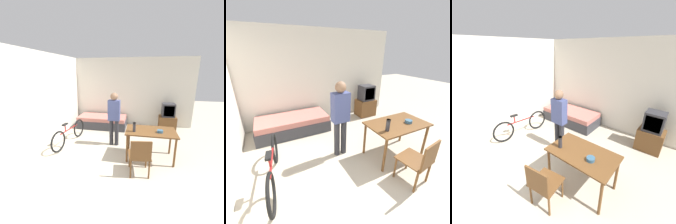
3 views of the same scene
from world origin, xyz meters
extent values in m
cube|color=silver|center=(0.00, 3.89, 1.35)|extent=(5.19, 0.06, 2.70)
cube|color=#333338|center=(-0.87, 3.34, 0.16)|extent=(1.90, 0.88, 0.32)
cube|color=#B76B60|center=(-0.87, 3.34, 0.39)|extent=(1.84, 0.85, 0.14)
cube|color=brown|center=(1.61, 3.43, 0.28)|extent=(0.60, 0.48, 0.56)
cube|color=#2D2D33|center=(1.61, 3.43, 0.80)|extent=(0.44, 0.40, 0.49)
cube|color=black|center=(1.61, 3.23, 0.80)|extent=(0.36, 0.01, 0.38)
cube|color=brown|center=(0.88, 1.39, 0.74)|extent=(1.22, 0.73, 0.03)
cylinder|color=brown|center=(0.33, 1.08, 0.36)|extent=(0.05, 0.05, 0.72)
cylinder|color=brown|center=(1.43, 1.08, 0.36)|extent=(0.05, 0.05, 0.72)
cylinder|color=brown|center=(0.33, 1.69, 0.36)|extent=(0.05, 0.05, 0.72)
cylinder|color=brown|center=(1.43, 1.69, 0.36)|extent=(0.05, 0.05, 0.72)
cube|color=brown|center=(0.63, 0.72, 0.43)|extent=(0.52, 0.52, 0.02)
cube|color=brown|center=(0.66, 0.51, 0.65)|extent=(0.42, 0.09, 0.41)
cylinder|color=brown|center=(0.79, 0.94, 0.21)|extent=(0.04, 0.04, 0.42)
cylinder|color=brown|center=(0.41, 0.89, 0.21)|extent=(0.04, 0.04, 0.42)
cylinder|color=brown|center=(0.84, 0.56, 0.21)|extent=(0.04, 0.04, 0.42)
cylinder|color=brown|center=(0.47, 0.51, 0.21)|extent=(0.04, 0.04, 0.42)
torus|color=black|center=(-1.43, 2.28, 0.30)|extent=(0.13, 0.60, 0.60)
torus|color=black|center=(-1.57, 1.20, 0.30)|extent=(0.13, 0.60, 0.60)
cylinder|color=maroon|center=(-1.50, 1.74, 0.47)|extent=(0.14, 0.85, 0.04)
cylinder|color=maroon|center=(-1.52, 1.55, 0.57)|extent=(0.04, 0.04, 0.20)
cube|color=black|center=(-1.52, 1.55, 0.69)|extent=(0.10, 0.21, 0.04)
cylinder|color=#28282D|center=(-0.22, 1.92, 0.39)|extent=(0.12, 0.12, 0.79)
cylinder|color=#28282D|center=(-0.06, 1.92, 0.39)|extent=(0.12, 0.12, 0.79)
cube|color=#424C7F|center=(-0.14, 1.92, 1.08)|extent=(0.34, 0.20, 0.59)
sphere|color=#846047|center=(-0.14, 1.92, 1.49)|extent=(0.21, 0.21, 0.21)
cylinder|color=#2D2D33|center=(0.48, 1.25, 0.86)|extent=(0.07, 0.07, 0.23)
cylinder|color=black|center=(0.48, 1.25, 0.96)|extent=(0.08, 0.08, 0.03)
cylinder|color=#335670|center=(1.09, 1.30, 0.78)|extent=(0.14, 0.14, 0.06)
camera|label=1|loc=(0.61, -2.20, 2.16)|focal=24.00mm
camera|label=2|loc=(-1.40, -0.50, 2.12)|focal=24.00mm
camera|label=3|loc=(2.00, -0.46, 2.47)|focal=24.00mm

